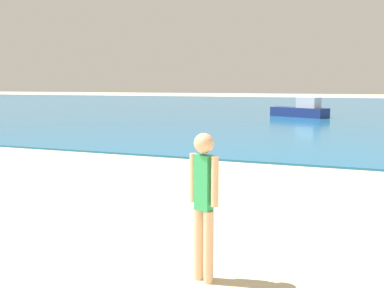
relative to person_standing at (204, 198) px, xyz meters
name	(u,v)px	position (x,y,z in m)	size (l,w,h in m)	color
water	(325,107)	(-1.42, 37.09, -0.87)	(160.00, 60.00, 0.06)	#1E6B9E
person_standing	(204,198)	(0.00, 0.00, 0.00)	(0.35, 0.21, 1.59)	#DDAD84
boat_far	(301,110)	(-1.91, 23.93, -0.42)	(3.78, 2.63, 1.24)	navy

